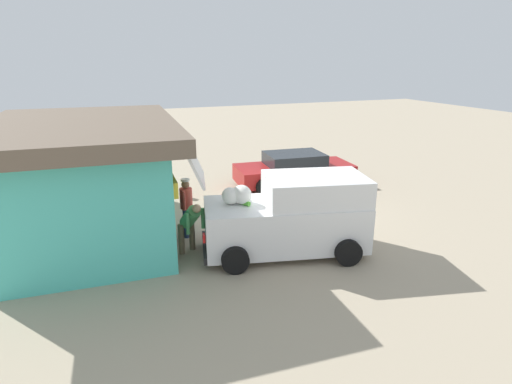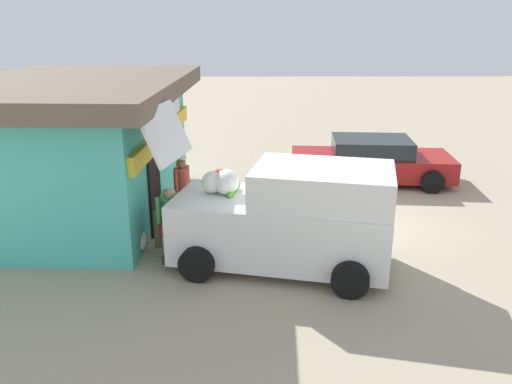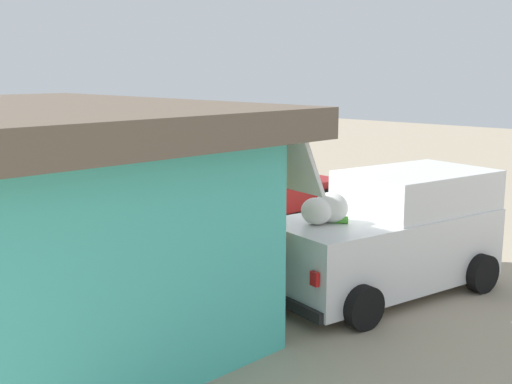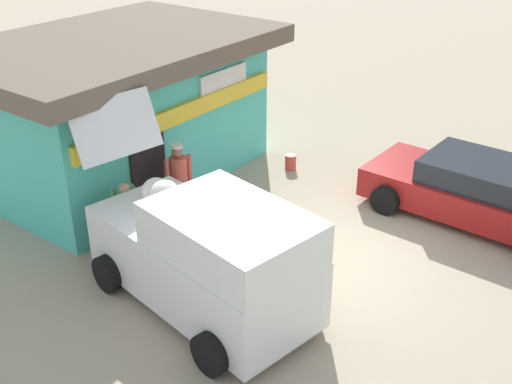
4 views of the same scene
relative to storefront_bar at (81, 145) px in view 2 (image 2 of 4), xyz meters
name	(u,v)px [view 2 (image 2 of 4)]	position (x,y,z in m)	size (l,w,h in m)	color
ground_plane	(323,213)	(-0.10, -5.67, -1.65)	(60.00, 60.00, 0.00)	tan
storefront_bar	(81,145)	(0.00, 0.00, 0.00)	(7.03, 5.04, 3.16)	#4CC6B7
delivery_van	(289,217)	(-2.86, -4.64, -0.68)	(2.79, 4.64, 2.94)	white
parked_sedan	(371,161)	(2.46, -7.35, -1.06)	(2.47, 4.60, 1.24)	maroon
vendor_standing	(182,187)	(-0.91, -2.43, -0.73)	(0.53, 0.45, 1.62)	navy
customer_bending	(167,210)	(-2.08, -2.27, -0.83)	(0.71, 0.65, 1.37)	#726047
unloaded_banana_pile	(135,241)	(-2.16, -1.61, -1.45)	(0.81, 0.72, 0.44)	silver
paint_bucket	(220,176)	(2.35, -3.05, -1.47)	(0.26, 0.26, 0.36)	#BF3F33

